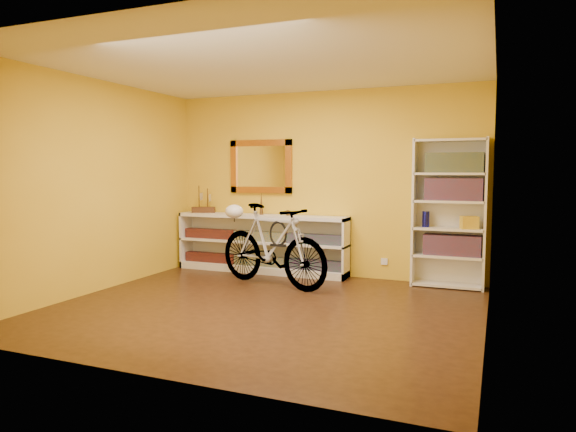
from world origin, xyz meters
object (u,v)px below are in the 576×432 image
at_px(bookcase, 449,213).
at_px(helmet, 234,211).
at_px(bicycle, 272,245).
at_px(console_unit, 261,244).

distance_m(bookcase, helmet, 2.82).
height_order(bicycle, helmet, bicycle).
bearing_deg(helmet, bicycle, -17.84).
xyz_separation_m(bookcase, bicycle, (-2.11, -0.79, -0.42)).
distance_m(bookcase, bicycle, 2.29).
relative_size(console_unit, bookcase, 1.37).
bearing_deg(bicycle, console_unit, 51.66).
bearing_deg(console_unit, bicycle, -56.17).
xyz_separation_m(bookcase, helmet, (-2.76, -0.58, -0.02)).
bearing_deg(bookcase, console_unit, -179.45).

